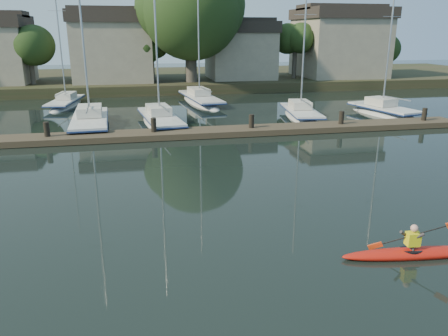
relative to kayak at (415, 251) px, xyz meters
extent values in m
plane|color=black|center=(-3.47, 2.07, -0.17)|extent=(160.00, 160.00, 0.00)
ellipsoid|color=red|center=(0.02, 0.00, -0.07)|extent=(4.32, 1.00, 0.32)
cylinder|color=black|center=(-0.12, 0.01, 0.03)|extent=(0.70, 0.70, 0.09)
imported|color=#312B2D|center=(-0.12, 0.01, 0.37)|extent=(0.26, 0.36, 0.93)
cube|color=yellow|center=(-0.12, 0.01, 0.39)|extent=(0.39, 0.30, 0.38)
sphere|color=tan|center=(-0.12, 0.01, 0.71)|extent=(0.21, 0.21, 0.21)
cube|color=#463B28|center=(-3.47, 16.07, 0.03)|extent=(34.00, 2.00, 0.35)
cylinder|color=black|center=(-12.47, 16.07, 0.13)|extent=(0.32, 0.32, 1.80)
cylinder|color=black|center=(-6.47, 16.07, 0.13)|extent=(0.32, 0.32, 1.80)
cylinder|color=black|center=(-0.47, 16.07, 0.13)|extent=(0.32, 0.32, 1.80)
cylinder|color=black|center=(5.53, 16.07, 0.13)|extent=(0.32, 0.32, 1.80)
cylinder|color=black|center=(11.53, 16.07, 0.13)|extent=(0.32, 0.32, 1.80)
ellipsoid|color=silver|center=(-10.47, 20.07, -0.55)|extent=(2.79, 9.51, 2.10)
cube|color=silver|center=(-10.47, 20.07, 0.44)|extent=(2.59, 7.81, 0.15)
cube|color=navy|center=(-10.47, 20.07, 0.35)|extent=(2.69, 8.01, 0.09)
cube|color=#B9B5A9|center=(-10.50, 20.63, 0.85)|extent=(1.68, 2.71, 0.61)
cylinder|color=#9EA0A5|center=(-10.48, 20.35, 7.14)|extent=(0.13, 0.13, 13.28)
cylinder|color=#9EA0A5|center=(-10.40, 18.66, 1.33)|extent=(0.27, 3.57, 0.09)
ellipsoid|color=silver|center=(-5.84, 20.08, -0.52)|extent=(3.21, 9.28, 1.92)
cube|color=silver|center=(-5.84, 20.08, 0.39)|extent=(2.91, 7.64, 0.14)
cube|color=navy|center=(-5.84, 20.08, 0.31)|extent=(3.01, 7.83, 0.08)
cube|color=#B9B5A9|center=(-5.91, 20.62, 0.76)|extent=(1.71, 2.70, 0.56)
cylinder|color=#9EA0A5|center=(-5.88, 20.35, 7.00)|extent=(0.12, 0.12, 13.12)
cylinder|color=#9EA0A5|center=(-5.68, 18.73, 1.20)|extent=(0.50, 3.44, 0.08)
ellipsoid|color=silver|center=(4.55, 20.60, -0.51)|extent=(3.13, 7.99, 1.85)
cube|color=silver|center=(4.55, 20.60, 0.37)|extent=(2.84, 6.59, 0.14)
cube|color=navy|center=(4.55, 20.60, 0.29)|extent=(2.93, 6.76, 0.08)
cube|color=#B9B5A9|center=(4.61, 21.06, 0.73)|extent=(1.66, 2.35, 0.53)
cylinder|color=#9EA0A5|center=(4.58, 20.83, 5.77)|extent=(0.12, 0.12, 10.70)
cylinder|color=#9EA0A5|center=(4.38, 19.44, 1.15)|extent=(0.50, 2.94, 0.08)
cylinder|color=#9EA0A5|center=(4.58, 20.83, 7.05)|extent=(1.54, 0.25, 0.03)
ellipsoid|color=silver|center=(11.12, 20.27, -0.53)|extent=(3.65, 7.63, 1.99)
cube|color=silver|center=(11.12, 20.27, 0.41)|extent=(3.28, 6.32, 0.15)
cube|color=navy|center=(11.12, 20.27, 0.33)|extent=(3.39, 6.48, 0.08)
cube|color=#B9B5A9|center=(11.03, 20.70, 0.80)|extent=(1.86, 2.31, 0.58)
cylinder|color=#9EA0A5|center=(11.08, 20.48, 5.70)|extent=(0.13, 0.13, 10.48)
cylinder|color=#9EA0A5|center=(11.35, 19.19, 1.25)|extent=(0.65, 2.75, 0.08)
cylinder|color=#9EA0A5|center=(11.08, 20.48, 6.96)|extent=(1.65, 0.37, 0.03)
ellipsoid|color=silver|center=(-13.33, 29.68, -0.48)|extent=(2.91, 8.20, 1.69)
cube|color=silver|center=(-13.33, 29.68, 0.32)|extent=(2.63, 6.75, 0.12)
cube|color=navy|center=(-13.33, 29.68, 0.25)|extent=(2.72, 6.92, 0.07)
cube|color=#B9B5A9|center=(-13.27, 30.16, 0.65)|extent=(1.53, 2.39, 0.49)
cylinder|color=#9EA0A5|center=(-13.30, 29.92, 6.16)|extent=(0.11, 0.11, 11.59)
cylinder|color=#9EA0A5|center=(-13.49, 28.49, 1.04)|extent=(0.47, 3.03, 0.07)
cylinder|color=#9EA0A5|center=(-13.30, 29.92, 7.55)|extent=(1.42, 0.21, 0.03)
ellipsoid|color=silver|center=(-1.72, 29.05, -0.53)|extent=(3.35, 10.57, 1.97)
cube|color=silver|center=(-1.72, 29.05, 0.41)|extent=(3.03, 8.70, 0.15)
cube|color=navy|center=(-1.72, 29.05, 0.32)|extent=(3.14, 8.92, 0.08)
cube|color=#B9B5A9|center=(-1.79, 29.67, 0.79)|extent=(1.78, 3.06, 0.57)
cylinder|color=#9EA0A5|center=(-1.76, 29.36, 7.73)|extent=(0.12, 0.12, 14.55)
cylinder|color=#9EA0A5|center=(-1.54, 27.50, 1.24)|extent=(0.53, 3.93, 0.08)
cube|color=#232D16|center=(-3.47, 46.07, 0.33)|extent=(90.00, 24.00, 1.00)
cube|color=gray|center=(-9.47, 40.07, 3.83)|extent=(8.00, 8.00, 6.00)
cube|color=#2E2621|center=(-9.47, 40.07, 7.43)|extent=(8.40, 8.40, 1.20)
cube|color=gray|center=(4.53, 40.07, 3.33)|extent=(7.00, 7.00, 5.00)
cube|color=#2E2621|center=(4.53, 40.07, 6.43)|extent=(7.35, 7.35, 1.20)
cube|color=gray|center=(16.53, 40.07, 4.08)|extent=(9.00, 9.00, 6.50)
cube|color=#2E2621|center=(16.53, 40.07, 7.93)|extent=(9.45, 9.45, 1.20)
cylinder|color=#4C463C|center=(-1.47, 37.07, 3.33)|extent=(1.20, 1.20, 5.00)
sphere|color=black|center=(-1.47, 37.07, 8.33)|extent=(8.50, 8.50, 8.50)
cylinder|color=#4C463C|center=(-17.47, 38.07, 2.33)|extent=(0.48, 0.48, 3.00)
sphere|color=black|center=(-17.47, 38.07, 4.83)|extent=(3.40, 3.40, 3.40)
cylinder|color=#4C463C|center=(-5.47, 37.57, 2.23)|extent=(0.38, 0.38, 2.80)
sphere|color=black|center=(-5.47, 37.57, 4.43)|extent=(2.72, 2.72, 2.72)
cylinder|color=#4C463C|center=(10.53, 38.57, 2.43)|extent=(0.50, 0.50, 3.20)
sphere|color=black|center=(10.53, 38.57, 5.08)|extent=(3.57, 3.57, 3.57)
cylinder|color=#4C463C|center=(20.53, 37.07, 2.13)|extent=(0.41, 0.41, 2.60)
sphere|color=black|center=(20.53, 37.07, 4.28)|extent=(2.89, 2.89, 2.89)
camera|label=1|loc=(-7.44, -9.69, 5.86)|focal=35.00mm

